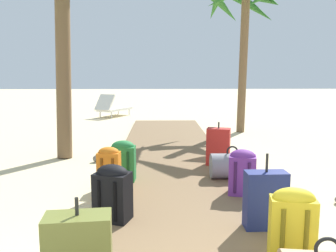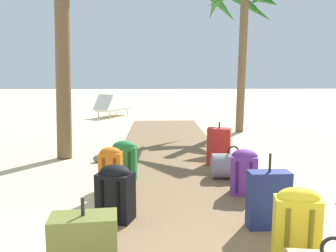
{
  "view_description": "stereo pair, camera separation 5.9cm",
  "coord_description": "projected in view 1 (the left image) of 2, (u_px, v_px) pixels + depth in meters",
  "views": [
    {
      "loc": [
        -0.21,
        -1.26,
        1.53
      ],
      "look_at": [
        -0.03,
        5.32,
        0.55
      ],
      "focal_mm": 37.92,
      "sensor_mm": 36.0,
      "label": 1
    },
    {
      "loc": [
        -0.27,
        -1.26,
        1.53
      ],
      "look_at": [
        -0.03,
        5.32,
        0.55
      ],
      "focal_mm": 37.92,
      "sensor_mm": 36.0,
      "label": 2
    }
  ],
  "objects": [
    {
      "name": "ground_plane",
      "position": [
        173.0,
        177.0,
        5.3
      ],
      "size": [
        60.0,
        60.0,
        0.0
      ],
      "primitive_type": "plane",
      "color": "beige"
    },
    {
      "name": "boardwalk",
      "position": [
        171.0,
        159.0,
        6.25
      ],
      "size": [
        1.85,
        9.67,
        0.08
      ],
      "primitive_type": "cube",
      "color": "brown",
      "rests_on": "ground"
    },
    {
      "name": "backpack_orange",
      "position": [
        109.0,
        169.0,
        4.32
      ],
      "size": [
        0.28,
        0.23,
        0.57
      ],
      "color": "orange",
      "rests_on": "boardwalk"
    },
    {
      "name": "backpack_black",
      "position": [
        112.0,
        191.0,
        3.5
      ],
      "size": [
        0.4,
        0.34,
        0.57
      ],
      "color": "black",
      "rests_on": "boardwalk"
    },
    {
      "name": "duffel_bag_grey",
      "position": [
        232.0,
        166.0,
        4.93
      ],
      "size": [
        0.6,
        0.35,
        0.46
      ],
      "color": "slate",
      "rests_on": "boardwalk"
    },
    {
      "name": "suitcase_navy",
      "position": [
        265.0,
        200.0,
        3.32
      ],
      "size": [
        0.39,
        0.19,
        0.72
      ],
      "color": "navy",
      "rests_on": "boardwalk"
    },
    {
      "name": "backpack_yellow",
      "position": [
        292.0,
        224.0,
        2.69
      ],
      "size": [
        0.36,
        0.25,
        0.6
      ],
      "color": "gold",
      "rests_on": "boardwalk"
    },
    {
      "name": "backpack_purple",
      "position": [
        242.0,
        171.0,
        4.26
      ],
      "size": [
        0.37,
        0.32,
        0.55
      ],
      "color": "#6B2D84",
      "rests_on": "boardwalk"
    },
    {
      "name": "suitcase_red",
      "position": [
        218.0,
        147.0,
        5.63
      ],
      "size": [
        0.41,
        0.31,
        0.69
      ],
      "color": "red",
      "rests_on": "boardwalk"
    },
    {
      "name": "backpack_green",
      "position": [
        123.0,
        160.0,
        4.81
      ],
      "size": [
        0.34,
        0.26,
        0.55
      ],
      "color": "#237538",
      "rests_on": "boardwalk"
    },
    {
      "name": "palm_tree_far_right",
      "position": [
        242.0,
        8.0,
        8.81
      ],
      "size": [
        2.17,
        2.4,
        3.87
      ],
      "color": "brown",
      "rests_on": "ground"
    },
    {
      "name": "lounge_chair",
      "position": [
        113.0,
        108.0,
        12.58
      ],
      "size": [
        1.24,
        1.62,
        0.81
      ],
      "color": "white",
      "rests_on": "ground"
    },
    {
      "name": "rock_left_far",
      "position": [
        98.0,
        158.0,
        6.16
      ],
      "size": [
        0.22,
        0.22,
        0.13
      ],
      "primitive_type": "ellipsoid",
      "rotation": [
        0.0,
        0.0,
        0.68
      ],
      "color": "slate",
      "rests_on": "ground"
    }
  ]
}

